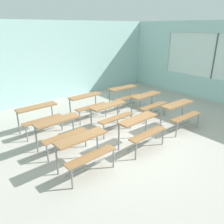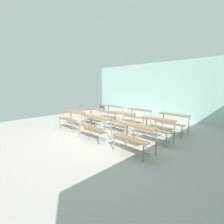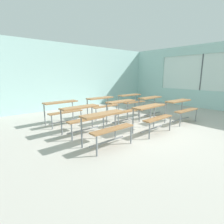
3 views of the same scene
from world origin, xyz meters
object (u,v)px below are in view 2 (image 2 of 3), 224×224
Objects in this scene: desk_bench_r0c2 at (135,132)px; trash_bin at (102,108)px; desk_bench_r0c1 at (95,122)px; desk_bench_r1c2 at (156,124)px; desk_bench_r1c1 at (120,117)px; desk_bench_r2c0 at (112,109)px; desk_bench_r2c1 at (138,113)px; desk_bench_r1c0 at (94,112)px; desk_bench_r0c0 at (72,116)px; desk_bench_r2c2 at (172,119)px.

desk_bench_r0c2 reaches higher than trash_bin.
desk_bench_r1c2 is (1.59, 1.19, 0.00)m from desk_bench_r0c1.
desk_bench_r0c1 is at bearing -93.69° from desk_bench_r1c1.
desk_bench_r2c0 and desk_bench_r2c1 have the same top height.
desk_bench_r1c0 is 1.00× the size of desk_bench_r2c1.
desk_bench_r2c2 is (3.16, 2.26, 0.00)m from desk_bench_r0c0.
desk_bench_r0c0 is 1.00× the size of desk_bench_r2c1.
desk_bench_r0c0 is 1.00× the size of desk_bench_r0c2.
desk_bench_r0c2 is at bearing -34.62° from trash_bin.
desk_bench_r2c2 is 3.18× the size of trash_bin.
desk_bench_r2c1 is at bearing 126.17° from desk_bench_r0c2.
desk_bench_r0c0 and desk_bench_r1c0 have the same top height.
desk_bench_r2c0 is at bearing 88.73° from desk_bench_r0c0.
trash_bin is at bearing 133.77° from desk_bench_r0c1.
desk_bench_r0c2 is 3.18× the size of trash_bin.
desk_bench_r2c2 is at bearing -17.03° from trash_bin.
desk_bench_r1c2 is at bearing -38.05° from desk_bench_r2c1.
desk_bench_r2c2 reaches higher than trash_bin.
desk_bench_r1c0 is at bearing -46.96° from trash_bin.
desk_bench_r2c0 is at bearing -178.61° from desk_bench_r2c2.
desk_bench_r2c0 is at bearing 89.49° from desk_bench_r1c0.
desk_bench_r0c2 is 3.94m from desk_bench_r2c0.
desk_bench_r2c0 is 1.00× the size of desk_bench_r2c2.
desk_bench_r1c2 is 3.16× the size of trash_bin.
desk_bench_r1c1 is (1.58, 0.06, 0.00)m from desk_bench_r1c0.
desk_bench_r0c0 is 3.17× the size of trash_bin.
desk_bench_r0c0 is 3.34m from desk_bench_r1c2.
desk_bench_r1c0 is 1.20m from desk_bench_r2c0.
desk_bench_r2c2 is (1.60, 2.33, 0.00)m from desk_bench_r0c1.
desk_bench_r0c0 is 3.18m from desk_bench_r0c2.
desk_bench_r0c0 and desk_bench_r2c2 have the same top height.
trash_bin is at bearing 131.41° from desk_bench_r1c0.
desk_bench_r0c0 is 2.79m from desk_bench_r2c1.
desk_bench_r0c0 is 1.00× the size of desk_bench_r2c2.
desk_bench_r0c2 is 1.97m from desk_bench_r1c1.
desk_bench_r0c2 is at bearing -2.07° from desk_bench_r0c0.
desk_bench_r1c0 is 1.00× the size of desk_bench_r1c1.
desk_bench_r2c2 is (0.01, 1.13, 0.00)m from desk_bench_r1c2.
desk_bench_r1c2 is 3.36m from desk_bench_r2c0.
desk_bench_r1c2 and desk_bench_r2c2 have the same top height.
desk_bench_r2c1 is (0.03, 2.36, 0.00)m from desk_bench_r0c1.
desk_bench_r2c0 is (-3.15, 1.16, 0.00)m from desk_bench_r1c2.
desk_bench_r1c1 and desk_bench_r2c0 have the same top height.
desk_bench_r1c1 is at bearing 145.18° from desk_bench_r0c2.
desk_bench_r0c1 and desk_bench_r1c2 have the same top height.
desk_bench_r0c1 is 2.82m from desk_bench_r2c0.
desk_bench_r0c1 and desk_bench_r2c0 have the same top height.
desk_bench_r0c1 is (1.56, -0.06, 0.00)m from desk_bench_r0c0.
desk_bench_r0c0 is 1.56m from desk_bench_r0c1.
desk_bench_r2c0 is at bearing 179.13° from desk_bench_r2c1.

